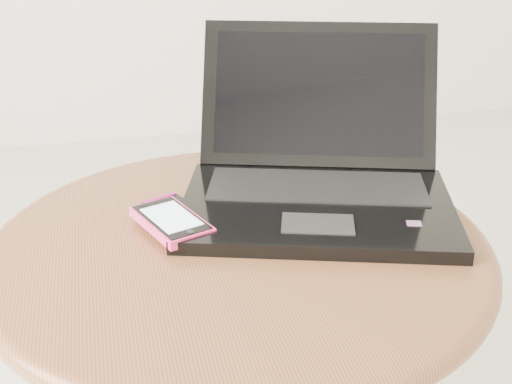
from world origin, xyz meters
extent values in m
cylinder|color=brown|center=(0.11, 0.09, 0.51)|extent=(0.63, 0.63, 0.03)
torus|color=brown|center=(0.11, 0.09, 0.51)|extent=(0.67, 0.67, 0.03)
cube|color=black|center=(0.23, 0.13, 0.54)|extent=(0.44, 0.36, 0.02)
cube|color=black|center=(0.24, 0.18, 0.55)|extent=(0.33, 0.20, 0.00)
cube|color=black|center=(0.21, 0.07, 0.55)|extent=(0.11, 0.08, 0.00)
cube|color=red|center=(0.33, 0.04, 0.55)|extent=(0.02, 0.02, 0.00)
cube|color=black|center=(0.28, 0.31, 0.65)|extent=(0.38, 0.22, 0.21)
cube|color=black|center=(0.28, 0.30, 0.65)|extent=(0.34, 0.18, 0.17)
cube|color=black|center=(0.04, 0.18, 0.53)|extent=(0.09, 0.12, 0.01)
cube|color=#AC0667|center=(0.02, 0.22, 0.54)|extent=(0.05, 0.03, 0.00)
cube|color=#F63371|center=(0.02, 0.12, 0.54)|extent=(0.11, 0.14, 0.01)
cube|color=black|center=(0.02, 0.12, 0.55)|extent=(0.10, 0.13, 0.00)
cube|color=silver|center=(0.02, 0.12, 0.55)|extent=(0.08, 0.10, 0.00)
cylinder|color=black|center=(0.04, 0.08, 0.55)|extent=(0.01, 0.01, 0.00)
camera|label=1|loc=(-0.06, -0.71, 0.96)|focal=49.26mm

